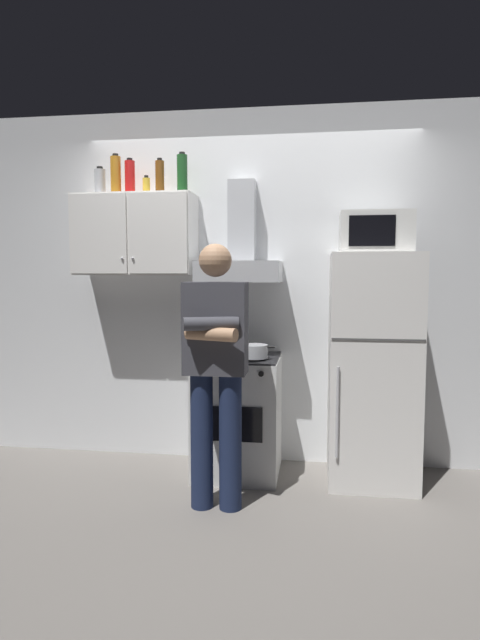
{
  "coord_description": "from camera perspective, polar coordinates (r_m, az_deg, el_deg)",
  "views": [
    {
      "loc": [
        0.5,
        -3.49,
        1.46
      ],
      "look_at": [
        0.0,
        0.0,
        1.15
      ],
      "focal_mm": 29.7,
      "sensor_mm": 36.0,
      "label": 1
    }
  ],
  "objects": [
    {
      "name": "ground_plane",
      "position": [
        3.82,
        -0.0,
        -17.45
      ],
      "size": [
        7.0,
        7.0,
        0.0
      ],
      "primitive_type": "plane",
      "color": "slate"
    },
    {
      "name": "back_wall_tiled",
      "position": [
        4.13,
        1.19,
        3.5
      ],
      "size": [
        4.8,
        0.1,
        2.7
      ],
      "primitive_type": "cube",
      "color": "white",
      "rests_on": "ground_plane"
    },
    {
      "name": "upper_cabinet",
      "position": [
        4.11,
        -11.2,
        8.98
      ],
      "size": [
        0.9,
        0.37,
        0.6
      ],
      "color": "white"
    },
    {
      "name": "stove_oven",
      "position": [
        3.92,
        -0.21,
        -10.17
      ],
      "size": [
        0.6,
        0.62,
        0.87
      ],
      "color": "silver",
      "rests_on": "ground_plane"
    },
    {
      "name": "range_hood",
      "position": [
        3.91,
        0.06,
        7.04
      ],
      "size": [
        0.6,
        0.44,
        0.75
      ],
      "color": "#B7BABF"
    },
    {
      "name": "refrigerator",
      "position": [
        3.82,
        14.08,
        -5.08
      ],
      "size": [
        0.6,
        0.62,
        1.6
      ],
      "color": "white",
      "rests_on": "ground_plane"
    },
    {
      "name": "microwave",
      "position": [
        3.79,
        14.35,
        9.1
      ],
      "size": [
        0.48,
        0.37,
        0.28
      ],
      "color": "silver",
      "rests_on": "refrigerator"
    },
    {
      "name": "person_standing",
      "position": [
        3.24,
        -2.65,
        -4.92
      ],
      "size": [
        0.38,
        0.33,
        1.64
      ],
      "color": "#192342",
      "rests_on": "ground_plane"
    },
    {
      "name": "cooking_pot",
      "position": [
        3.69,
        1.52,
        -3.39
      ],
      "size": [
        0.29,
        0.19,
        0.09
      ],
      "color": "#B7BABF",
      "rests_on": "stove_oven"
    },
    {
      "name": "bottle_canister_steel",
      "position": [
        4.24,
        -14.84,
        14.2
      ],
      "size": [
        0.08,
        0.08,
        0.21
      ],
      "color": "#B2B5BA",
      "rests_on": "upper_cabinet"
    },
    {
      "name": "bottle_beer_brown",
      "position": [
        4.12,
        -8.64,
        14.96
      ],
      "size": [
        0.07,
        0.07,
        0.26
      ],
      "color": "brown",
      "rests_on": "upper_cabinet"
    },
    {
      "name": "bottle_spice_jar",
      "position": [
        4.11,
        -10.06,
        14.07
      ],
      "size": [
        0.05,
        0.05,
        0.13
      ],
      "color": "gold",
      "rests_on": "upper_cabinet"
    },
    {
      "name": "bottle_soda_red",
      "position": [
        4.16,
        -11.78,
        14.82
      ],
      "size": [
        0.08,
        0.08,
        0.27
      ],
      "color": "red",
      "rests_on": "upper_cabinet"
    },
    {
      "name": "bottle_wine_green",
      "position": [
        4.08,
        -6.24,
        15.36
      ],
      "size": [
        0.08,
        0.08,
        0.3
      ],
      "color": "#19471E",
      "rests_on": "upper_cabinet"
    },
    {
      "name": "bottle_liquor_amber",
      "position": [
        4.19,
        -13.24,
        14.95
      ],
      "size": [
        0.08,
        0.08,
        0.3
      ],
      "color": "#B7721E",
      "rests_on": "upper_cabinet"
    }
  ]
}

